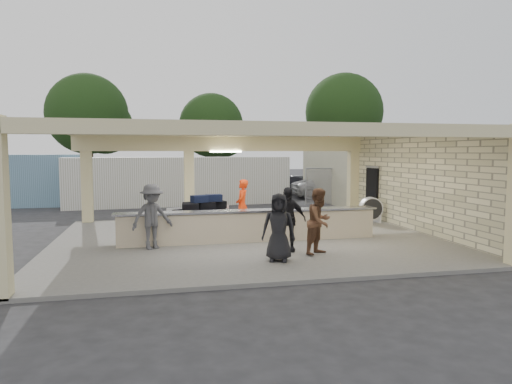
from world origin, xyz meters
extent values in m
plane|color=#252528|center=(0.00, 0.00, 0.00)|extent=(120.00, 120.00, 0.00)
cube|color=#63625C|center=(0.00, 0.00, 0.05)|extent=(12.00, 10.00, 0.10)
cube|color=beige|center=(0.00, 0.00, 3.50)|extent=(12.00, 10.00, 0.02)
cube|color=beige|center=(6.00, 0.00, 1.75)|extent=(0.02, 10.00, 3.50)
cube|color=black|center=(5.94, 3.20, 1.15)|extent=(0.10, 0.95, 2.10)
cube|color=beige|center=(0.00, 4.75, 3.20)|extent=(12.00, 0.50, 0.60)
cube|color=beige|center=(0.00, -4.85, 3.35)|extent=(12.00, 0.30, 0.30)
cube|color=beige|center=(-5.50, 4.75, 1.80)|extent=(0.40, 0.40, 3.50)
cube|color=beige|center=(-1.50, 4.75, 1.80)|extent=(0.40, 0.40, 3.50)
cube|color=beige|center=(5.80, 4.80, 1.80)|extent=(0.40, 0.40, 3.50)
cube|color=white|center=(0.00, 4.50, 2.88)|extent=(1.30, 0.12, 0.06)
cube|color=#FFEABF|center=(3.80, 1.50, 3.47)|extent=(0.55, 0.55, 0.04)
cube|color=#FFEABF|center=(3.80, -0.50, 3.47)|extent=(0.55, 0.55, 0.04)
cube|color=#FFEABF|center=(3.80, -2.50, 3.47)|extent=(0.55, 0.55, 0.04)
cube|color=beige|center=(0.00, -0.50, 0.55)|extent=(8.00, 0.50, 0.90)
cube|color=#B7B7BC|center=(0.00, -0.50, 1.05)|extent=(8.20, 0.58, 0.06)
cube|color=silver|center=(-1.26, 1.02, 0.64)|extent=(2.50, 1.81, 0.11)
cylinder|color=black|center=(-2.03, 0.34, 0.28)|extent=(0.18, 0.38, 0.36)
cylinder|color=black|center=(-2.25, 1.31, 0.28)|extent=(0.18, 0.38, 0.36)
cylinder|color=black|center=(-0.26, 0.73, 0.28)|extent=(0.18, 0.38, 0.36)
cylinder|color=black|center=(-0.48, 1.71, 0.28)|extent=(0.18, 0.38, 0.36)
cube|color=silver|center=(-1.40, 1.69, 0.82)|extent=(2.22, 0.53, 0.27)
cube|color=silver|center=(-1.11, 0.36, 0.82)|extent=(2.22, 0.53, 0.27)
cube|color=black|center=(-1.90, 0.60, 0.82)|extent=(0.59, 0.45, 0.24)
cube|color=black|center=(-1.29, 0.74, 0.82)|extent=(0.59, 0.45, 0.24)
cube|color=black|center=(-0.67, 0.88, 0.82)|extent=(0.59, 0.45, 0.24)
cube|color=black|center=(-2.02, 1.13, 0.82)|extent=(0.59, 0.45, 0.24)
cube|color=black|center=(-1.40, 1.27, 0.82)|extent=(0.59, 0.45, 0.24)
cube|color=black|center=(-0.78, 1.41, 0.82)|extent=(0.59, 0.45, 0.24)
cube|color=black|center=(-1.75, 0.73, 1.06)|extent=(0.59, 0.45, 0.24)
cube|color=black|center=(-1.17, 1.04, 1.06)|extent=(0.59, 0.45, 0.24)
cube|color=black|center=(-0.76, 1.32, 1.06)|extent=(0.59, 0.45, 0.24)
cube|color=black|center=(-1.67, 1.21, 1.06)|extent=(0.59, 0.45, 0.24)
cube|color=black|center=(-1.43, 0.98, 1.30)|extent=(0.59, 0.45, 0.24)
cube|color=black|center=(-0.92, 1.19, 1.30)|extent=(0.59, 0.45, 0.24)
cube|color=#590F0C|center=(-1.97, 0.49, 0.82)|extent=(0.59, 0.45, 0.24)
cylinder|color=silver|center=(5.39, 2.18, 0.65)|extent=(0.91, 0.33, 0.90)
cylinder|color=black|center=(5.39, 2.18, 0.65)|extent=(0.81, 0.36, 0.80)
cube|color=silver|center=(5.09, 2.18, 0.25)|extent=(0.06, 0.50, 0.30)
cube|color=silver|center=(5.69, 2.18, 0.25)|extent=(0.06, 0.50, 0.30)
imported|color=#F8380D|center=(0.10, 1.40, 1.00)|extent=(0.53, 0.73, 1.81)
imported|color=brown|center=(1.46, -2.67, 1.00)|extent=(0.93, 0.83, 1.79)
imported|color=black|center=(0.71, -2.11, 1.00)|extent=(1.11, 0.58, 1.80)
imported|color=#49494E|center=(-2.97, -1.00, 1.03)|extent=(1.27, 0.86, 1.86)
imported|color=black|center=(0.17, -3.19, 0.97)|extent=(0.91, 0.61, 1.73)
imported|color=silver|center=(7.88, 12.66, 0.67)|extent=(4.74, 2.33, 1.34)
imported|color=silver|center=(13.01, 14.02, 0.78)|extent=(5.27, 3.56, 1.56)
imported|color=black|center=(6.59, 14.75, 0.63)|extent=(3.86, 3.35, 1.27)
cube|color=white|center=(-1.55, 11.00, 1.29)|extent=(12.10, 3.39, 2.59)
cylinder|color=gray|center=(5.00, 9.00, 1.00)|extent=(0.06, 0.06, 2.00)
cylinder|color=gray|center=(7.00, 9.00, 1.00)|extent=(0.06, 0.06, 2.00)
cylinder|color=gray|center=(9.00, 9.00, 1.00)|extent=(0.06, 0.06, 2.00)
cylinder|color=gray|center=(11.00, 9.00, 1.00)|extent=(0.06, 0.06, 2.00)
cylinder|color=gray|center=(13.00, 9.00, 1.00)|extent=(0.06, 0.06, 2.00)
cylinder|color=gray|center=(15.00, 9.00, 1.00)|extent=(0.06, 0.06, 2.00)
cylinder|color=gray|center=(17.00, 9.00, 1.00)|extent=(0.06, 0.06, 2.00)
cube|color=gray|center=(11.00, 9.00, 1.00)|extent=(12.00, 0.02, 2.00)
cylinder|color=gray|center=(11.00, 9.00, 2.00)|extent=(12.00, 0.05, 0.05)
cylinder|color=#382619|center=(-8.00, 24.00, 2.25)|extent=(0.70, 0.70, 4.50)
sphere|color=black|center=(-8.00, 24.00, 5.85)|extent=(6.30, 6.30, 6.30)
sphere|color=black|center=(-6.80, 24.60, 4.95)|extent=(4.50, 4.50, 4.50)
cylinder|color=#382619|center=(2.00, 26.00, 2.00)|extent=(0.70, 0.70, 4.00)
sphere|color=black|center=(2.00, 26.00, 5.20)|extent=(5.60, 5.60, 5.60)
sphere|color=black|center=(3.20, 26.60, 4.40)|extent=(4.00, 4.00, 4.00)
cylinder|color=#382619|center=(14.00, 25.00, 2.50)|extent=(0.70, 0.70, 5.00)
sphere|color=black|center=(14.00, 25.00, 6.50)|extent=(7.00, 7.00, 7.00)
sphere|color=black|center=(15.20, 25.60, 5.50)|extent=(5.00, 5.00, 5.00)
cube|color=#AFAB8B|center=(9.50, 10.00, 1.60)|extent=(6.00, 8.00, 3.20)
camera|label=1|loc=(-2.84, -14.20, 2.86)|focal=32.00mm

